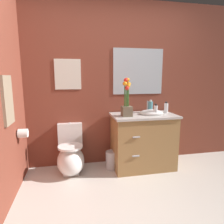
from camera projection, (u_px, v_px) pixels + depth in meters
name	position (u px, v px, depth m)	size (l,w,h in m)	color
wall_back	(124.00, 85.00, 3.09)	(4.02, 0.05, 2.50)	brown
toilet	(71.00, 157.00, 2.81)	(0.38, 0.59, 0.69)	white
vanity_cabinet	(143.00, 140.00, 2.96)	(0.94, 0.56, 1.00)	#9E7242
flower_vase	(127.00, 102.00, 2.73)	(0.14, 0.14, 0.54)	brown
soap_bottle	(166.00, 108.00, 3.00)	(0.06, 0.06, 0.17)	white
lotion_bottle	(150.00, 107.00, 3.04)	(0.07, 0.07, 0.20)	teal
hand_wash_bottle	(156.00, 110.00, 2.83)	(0.05, 0.05, 0.17)	white
trash_bin	(112.00, 160.00, 2.95)	(0.18, 0.18, 0.27)	#B7B7BC
wall_poster	(68.00, 74.00, 2.86)	(0.38, 0.01, 0.44)	silver
wall_mirror	(138.00, 72.00, 3.07)	(0.80, 0.01, 0.70)	#B2BCC6
hanging_towel	(8.00, 100.00, 2.07)	(0.03, 0.28, 0.52)	gray
toilet_paper_roll	(23.00, 133.00, 2.43)	(0.11, 0.11, 0.11)	white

